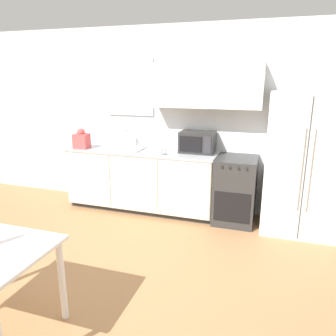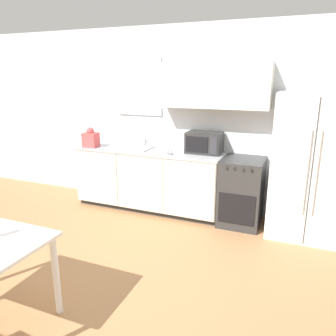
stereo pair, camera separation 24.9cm
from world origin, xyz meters
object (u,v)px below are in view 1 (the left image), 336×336
Objects in this scene: oven_range at (235,190)px; coffee_mug at (160,152)px; microwave at (197,142)px; refrigerator at (303,165)px.

coffee_mug reaches higher than oven_range.
coffee_mug is at bearing -144.12° from microwave.
microwave reaches higher than coffee_mug.
refrigerator is at bearing 5.60° from coffee_mug.
refrigerator is (0.83, -0.03, 0.44)m from oven_range.
refrigerator is at bearing -1.95° from oven_range.
microwave is (-1.41, 0.14, 0.18)m from refrigerator.
refrigerator is 14.10× the size of coffee_mug.
refrigerator is at bearing -5.73° from microwave.
oven_range is at bearing -11.07° from microwave.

